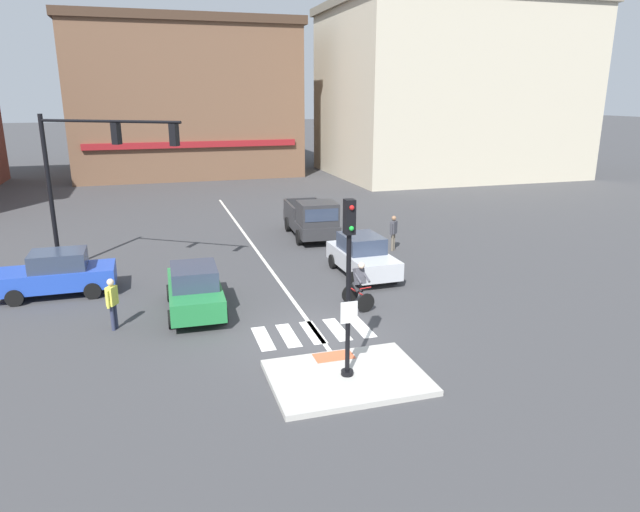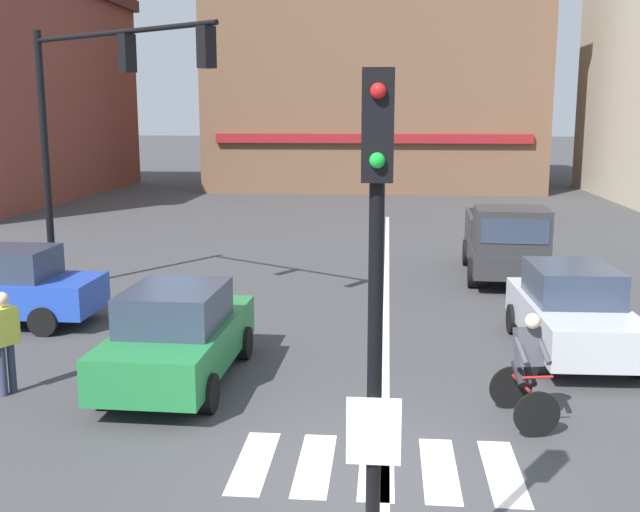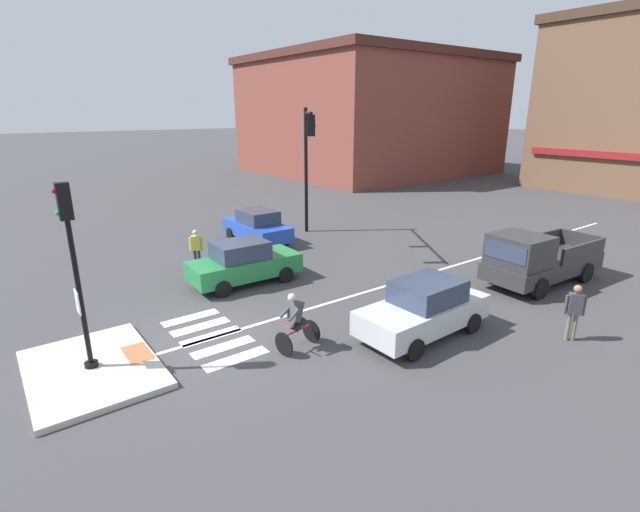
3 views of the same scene
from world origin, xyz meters
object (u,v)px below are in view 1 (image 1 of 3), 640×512
Objects in this scene: signal_pole at (349,273)px; pedestrian_waiting_far_side at (393,230)px; pickup_truck_charcoal_eastbound_far at (312,220)px; car_blue_cross_left at (57,274)px; car_green_westbound_near at (195,289)px; pedestrian_at_curb_left at (112,300)px; car_silver_eastbound_mid at (362,256)px; traffic_light_mast at (89,164)px; cyclist at (359,284)px.

pedestrian_waiting_far_side is at bearing 60.94° from signal_pole.
pedestrian_waiting_far_side is (3.00, -3.33, 0.00)m from pickup_truck_charcoal_eastbound_far.
pickup_truck_charcoal_eastbound_far reaches higher than car_blue_cross_left.
pedestrian_at_curb_left is (-2.57, -0.79, 0.17)m from car_green_westbound_near.
pedestrian_at_curb_left reaches higher than car_silver_eastbound_mid.
pickup_truck_charcoal_eastbound_far is (6.59, 8.60, 0.17)m from car_green_westbound_near.
car_green_westbound_near is 0.80× the size of pickup_truck_charcoal_eastbound_far.
car_green_westbound_near is at bearing 118.96° from signal_pole.
traffic_light_mast is 11.07m from pickup_truck_charcoal_eastbound_far.
signal_pole is 8.10m from pedestrian_at_curb_left.
signal_pole is 12.37m from car_blue_cross_left.
pickup_truck_charcoal_eastbound_far is 3.11× the size of pedestrian_waiting_far_side.
signal_pole is 2.74× the size of pedestrian_at_curb_left.
pedestrian_waiting_far_side is at bearing 57.44° from cyclist.
traffic_light_mast is 1.54× the size of car_green_westbound_near.
car_blue_cross_left is 2.44× the size of cyclist.
car_silver_eastbound_mid is 4.12m from pedestrian_waiting_far_side.
signal_pole reaches higher than car_blue_cross_left.
car_green_westbound_near is 5.66m from car_blue_cross_left.
car_green_westbound_near is 10.94m from pedestrian_waiting_far_side.
pedestrian_waiting_far_side is (4.17, 6.54, 0.11)m from cyclist.
pickup_truck_charcoal_eastbound_far is 13.12m from pedestrian_at_curb_left.
car_green_westbound_near is 2.48× the size of pedestrian_waiting_far_side.
traffic_light_mast reaches higher than car_silver_eastbound_mid.
car_blue_cross_left is 14.42m from pedestrian_waiting_far_side.
traffic_light_mast is 3.82× the size of pedestrian_at_curb_left.
pedestrian_at_curb_left is 1.00× the size of pedestrian_waiting_far_side.
pedestrian_waiting_far_side reaches higher than car_green_westbound_near.
pickup_truck_charcoal_eastbound_far is (3.27, 14.61, -1.93)m from signal_pole.
pickup_truck_charcoal_eastbound_far is at bearing 77.38° from signal_pole.
traffic_light_mast is 1.23× the size of pickup_truck_charcoal_eastbound_far.
car_silver_eastbound_mid is (6.85, 2.19, 0.00)m from car_green_westbound_near.
cyclist reaches higher than car_green_westbound_near.
car_silver_eastbound_mid is (10.23, -3.12, -3.69)m from traffic_light_mast.
traffic_light_mast reaches higher than cyclist.
signal_pole reaches higher than car_silver_eastbound_mid.
car_silver_eastbound_mid is at bearing 17.76° from car_green_westbound_near.
car_silver_eastbound_mid is 9.88m from pedestrian_at_curb_left.
traffic_light_mast is 7.30m from car_green_westbound_near.
pedestrian_waiting_far_side is at bearing -0.18° from traffic_light_mast.
traffic_light_mast reaches higher than signal_pole.
pedestrian_at_curb_left is (0.81, -6.10, -3.52)m from traffic_light_mast.
pedestrian_waiting_far_side is at bearing 8.31° from car_blue_cross_left.
car_green_westbound_near and car_silver_eastbound_mid have the same top height.
car_silver_eastbound_mid is at bearing -16.96° from traffic_light_mast.
cyclist is (2.09, 4.74, -2.04)m from signal_pole.
car_green_westbound_near is 2.69m from pedestrian_at_curb_left.
cyclist is at bearing -13.14° from car_green_westbound_near.
signal_pole is at bearing -102.62° from pickup_truck_charcoal_eastbound_far.
signal_pole is 13.04m from pedestrian_waiting_far_side.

